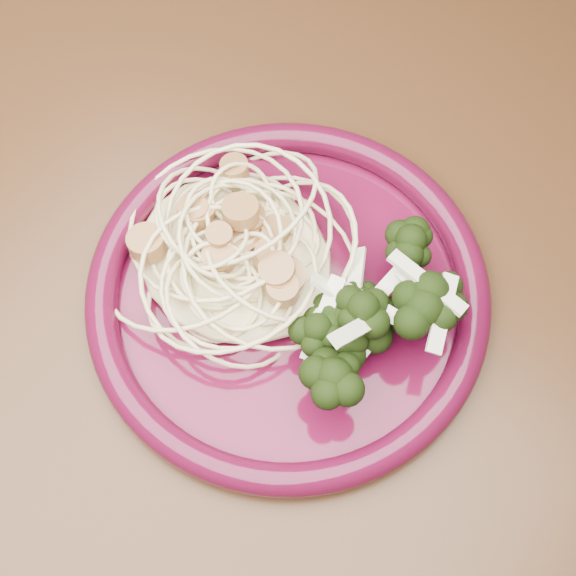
# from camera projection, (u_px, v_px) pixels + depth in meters

# --- Properties ---
(dining_table) EXTENTS (1.20, 0.80, 0.75)m
(dining_table) POSITION_uv_depth(u_px,v_px,m) (252.00, 275.00, 0.70)
(dining_table) COLOR #472814
(dining_table) RESTS_ON ground
(dinner_plate) EXTENTS (0.30, 0.30, 0.02)m
(dinner_plate) POSITION_uv_depth(u_px,v_px,m) (288.00, 293.00, 0.57)
(dinner_plate) COLOR #500925
(dinner_plate) RESTS_ON dining_table
(spaghetti_pile) EXTENTS (0.15, 0.13, 0.03)m
(spaghetti_pile) POSITION_uv_depth(u_px,v_px,m) (234.00, 251.00, 0.57)
(spaghetti_pile) COLOR beige
(spaghetti_pile) RESTS_ON dinner_plate
(scallop_cluster) EXTENTS (0.13, 0.13, 0.04)m
(scallop_cluster) POSITION_uv_depth(u_px,v_px,m) (230.00, 224.00, 0.54)
(scallop_cluster) COLOR #B27F48
(scallop_cluster) RESTS_ON spaghetti_pile
(broccoli_pile) EXTENTS (0.09, 0.15, 0.05)m
(broccoli_pile) POSITION_uv_depth(u_px,v_px,m) (359.00, 327.00, 0.54)
(broccoli_pile) COLOR black
(broccoli_pile) RESTS_ON dinner_plate
(onion_garnish) EXTENTS (0.06, 0.09, 0.05)m
(onion_garnish) POSITION_uv_depth(u_px,v_px,m) (362.00, 309.00, 0.51)
(onion_garnish) COLOR beige
(onion_garnish) RESTS_ON broccoli_pile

